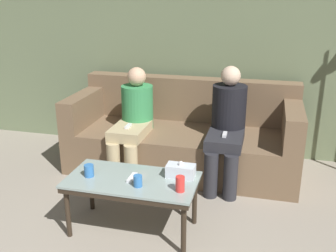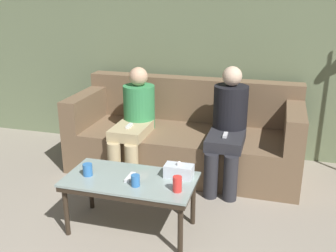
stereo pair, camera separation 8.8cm
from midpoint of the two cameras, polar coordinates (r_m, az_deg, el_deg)
name	(u,v)px [view 2 (the right image)]	position (r m, az deg, el deg)	size (l,w,h in m)	color
wall_back	(198,40)	(4.50, 4.95, 12.38)	(12.00, 0.06, 2.60)	#707F5B
couch	(185,137)	(4.22, 3.14, -1.66)	(2.37, 0.95, 0.91)	brown
coffee_table	(130,184)	(3.08, -4.67, -8.34)	(1.01, 0.52, 0.45)	#8C9E99
cup_near_left	(88,170)	(3.13, -10.79, -6.26)	(0.07, 0.07, 0.10)	#3372BF
cup_near_right	(177,184)	(2.84, 2.25, -8.42)	(0.07, 0.07, 0.12)	red
cup_far_center	(135,181)	(2.93, -3.88, -7.91)	(0.07, 0.07, 0.09)	#3372BF
tissue_box	(179,171)	(3.05, 2.43, -6.53)	(0.22, 0.12, 0.13)	silver
game_remote	(130,177)	(3.06, -4.69, -7.41)	(0.04, 0.15, 0.02)	white
seated_person_left_end	(135,118)	(4.04, -4.18, 1.17)	(0.33, 0.72, 1.08)	tan
seated_person_mid_left	(228,123)	(3.83, 9.38, 0.39)	(0.34, 0.73, 1.14)	#28282D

